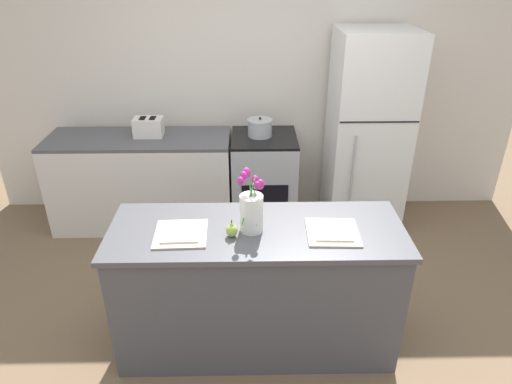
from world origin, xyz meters
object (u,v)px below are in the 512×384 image
object	(u,v)px
plate_setting_right	(333,232)
cooking_pot	(260,128)
stove_range	(264,180)
plate_setting_left	(181,233)
toaster	(149,127)
refrigerator	(367,133)
pear_figurine	(232,230)
flower_vase	(251,209)

from	to	relation	value
plate_setting_right	cooking_pot	xyz separation A→B (m)	(-0.39, 1.68, 0.05)
stove_range	plate_setting_right	distance (m)	1.76
plate_setting_left	toaster	distance (m)	1.77
plate_setting_left	cooking_pot	distance (m)	1.76
refrigerator	toaster	xyz separation A→B (m)	(-2.01, 0.04, 0.06)
pear_figurine	cooking_pot	world-z (taller)	cooking_pot
refrigerator	cooking_pot	size ratio (longest dim) A/B	8.05
stove_range	refrigerator	bearing A→B (deg)	0.04
refrigerator	flower_vase	size ratio (longest dim) A/B	4.71
refrigerator	pear_figurine	size ratio (longest dim) A/B	16.36
plate_setting_left	flower_vase	bearing A→B (deg)	6.48
flower_vase	pear_figurine	distance (m)	0.17
stove_range	cooking_pot	size ratio (longest dim) A/B	3.92
refrigerator	pear_figurine	world-z (taller)	refrigerator
stove_range	refrigerator	distance (m)	1.06
pear_figurine	toaster	size ratio (longest dim) A/B	0.40
stove_range	cooking_pot	bearing A→B (deg)	148.09
refrigerator	cooking_pot	xyz separation A→B (m)	(-0.99, 0.02, 0.05)
stove_range	flower_vase	xyz separation A→B (m)	(-0.13, -1.61, 0.60)
refrigerator	cooking_pot	world-z (taller)	refrigerator
plate_setting_left	plate_setting_right	world-z (taller)	same
pear_figurine	plate_setting_right	distance (m)	0.60
stove_range	pear_figurine	xyz separation A→B (m)	(-0.25, -1.68, 0.50)
plate_setting_left	plate_setting_right	bearing A→B (deg)	0.00
flower_vase	toaster	world-z (taller)	flower_vase
plate_setting_right	toaster	size ratio (longest dim) A/B	1.13
plate_setting_left	cooking_pot	xyz separation A→B (m)	(0.51, 1.68, 0.05)
refrigerator	flower_vase	world-z (taller)	refrigerator
pear_figurine	plate_setting_right	size ratio (longest dim) A/B	0.35
toaster	cooking_pot	world-z (taller)	cooking_pot
pear_figurine	toaster	world-z (taller)	toaster
flower_vase	plate_setting_right	world-z (taller)	flower_vase
toaster	cooking_pot	size ratio (longest dim) A/B	1.23
stove_range	plate_setting_left	xyz separation A→B (m)	(-0.55, -1.66, 0.47)
flower_vase	pear_figurine	bearing A→B (deg)	-149.11
stove_range	refrigerator	world-z (taller)	refrigerator
plate_setting_left	cooking_pot	bearing A→B (deg)	73.06
pear_figurine	plate_setting_right	xyz separation A→B (m)	(0.60, 0.02, -0.03)
pear_figurine	flower_vase	bearing A→B (deg)	30.89
refrigerator	plate_setting_left	world-z (taller)	refrigerator
flower_vase	cooking_pot	world-z (taller)	flower_vase
refrigerator	cooking_pot	bearing A→B (deg)	178.66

